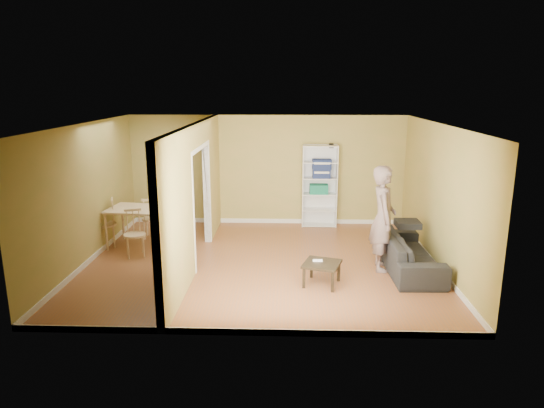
{
  "coord_description": "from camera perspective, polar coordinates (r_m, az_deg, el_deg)",
  "views": [
    {
      "loc": [
        0.49,
        -8.63,
        3.27
      ],
      "look_at": [
        0.2,
        0.2,
        1.1
      ],
      "focal_mm": 32.0,
      "sensor_mm": 36.0,
      "label": 1
    }
  ],
  "objects": [
    {
      "name": "dining_table",
      "position": [
        10.32,
        -15.16,
        -0.91
      ],
      "size": [
        1.3,
        0.87,
        0.82
      ],
      "rotation": [
        0.0,
        0.0,
        -0.11
      ],
      "color": "beige",
      "rests_on": "ground"
    },
    {
      "name": "room_shell",
      "position": [
        8.86,
        -1.34,
        0.96
      ],
      "size": [
        6.5,
        6.5,
        6.5
      ],
      "color": "brown",
      "rests_on": "ground"
    },
    {
      "name": "paper_box_navy_c",
      "position": [
        11.35,
        5.88,
        4.76
      ],
      "size": [
        0.44,
        0.28,
        0.22
      ],
      "primitive_type": "cube",
      "color": "navy",
      "rests_on": "bookshelf"
    },
    {
      "name": "person",
      "position": [
        8.85,
        12.99,
        -0.62
      ],
      "size": [
        0.85,
        0.68,
        2.24
      ],
      "primitive_type": "imported",
      "rotation": [
        0.0,
        0.0,
        1.51
      ],
      "color": "slate",
      "rests_on": "ground"
    },
    {
      "name": "paper_box_navy_b",
      "position": [
        11.39,
        5.83,
        3.61
      ],
      "size": [
        0.41,
        0.27,
        0.21
      ],
      "primitive_type": "cube",
      "color": "navy",
      "rests_on": "bookshelf"
    },
    {
      "name": "game_controller",
      "position": [
        8.24,
        5.38,
        -6.63
      ],
      "size": [
        0.16,
        0.04,
        0.03
      ],
      "primitive_type": "cube",
      "color": "white",
      "rests_on": "coffee_table"
    },
    {
      "name": "wall_speaker",
      "position": [
        11.45,
        6.99,
        6.83
      ],
      "size": [
        0.1,
        0.1,
        0.1
      ],
      "primitive_type": "cube",
      "color": "black",
      "rests_on": "room_shell"
    },
    {
      "name": "chair_left",
      "position": [
        10.57,
        -19.09,
        -2.12
      ],
      "size": [
        0.6,
        0.6,
        1.02
      ],
      "primitive_type": null,
      "rotation": [
        0.0,
        0.0,
        -1.22
      ],
      "color": "tan",
      "rests_on": "ground"
    },
    {
      "name": "partition",
      "position": [
        9.01,
        -8.98,
        1.0
      ],
      "size": [
        0.22,
        5.5,
        2.6
      ],
      "primitive_type": null,
      "color": "tan",
      "rests_on": "ground"
    },
    {
      "name": "paper_box_teal",
      "position": [
        11.46,
        5.52,
        1.77
      ],
      "size": [
        0.43,
        0.28,
        0.22
      ],
      "primitive_type": "cube",
      "color": "teal",
      "rests_on": "bookshelf"
    },
    {
      "name": "chair_far",
      "position": [
        10.92,
        -13.98,
        -1.54
      ],
      "size": [
        0.45,
        0.45,
        0.92
      ],
      "primitive_type": null,
      "rotation": [
        0.0,
        0.0,
        3.21
      ],
      "color": "tan",
      "rests_on": "ground"
    },
    {
      "name": "sofa",
      "position": [
        9.15,
        15.82,
        -4.95
      ],
      "size": [
        2.18,
        0.97,
        0.82
      ],
      "primitive_type": "imported",
      "rotation": [
        0.0,
        0.0,
        1.59
      ],
      "color": "black",
      "rests_on": "ground"
    },
    {
      "name": "chair_near",
      "position": [
        9.82,
        -15.87,
        -3.35
      ],
      "size": [
        0.55,
        0.55,
        0.93
      ],
      "primitive_type": null,
      "rotation": [
        0.0,
        0.0,
        0.37
      ],
      "color": "#D6C188",
      "rests_on": "ground"
    },
    {
      "name": "bookshelf",
      "position": [
        11.49,
        5.6,
        2.17
      ],
      "size": [
        0.81,
        0.36,
        1.93
      ],
      "color": "white",
      "rests_on": "ground"
    },
    {
      "name": "coffee_table",
      "position": [
        8.21,
        5.89,
        -7.26
      ],
      "size": [
        0.58,
        0.58,
        0.39
      ],
      "rotation": [
        0.0,
        0.0,
        -0.31
      ],
      "color": "black",
      "rests_on": "ground"
    }
  ]
}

